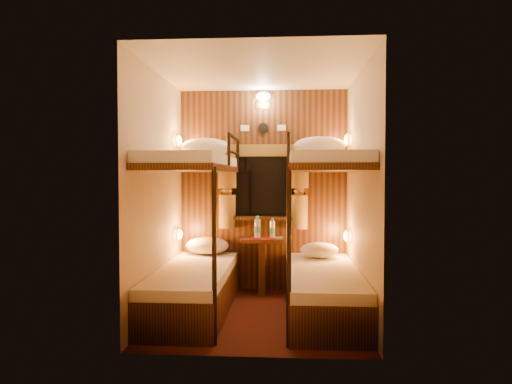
# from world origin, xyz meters

# --- Properties ---
(floor) EXTENTS (2.10, 2.10, 0.00)m
(floor) POSITION_xyz_m (0.00, 0.00, 0.00)
(floor) COLOR black
(floor) RESTS_ON ground
(ceiling) EXTENTS (2.10, 2.10, 0.00)m
(ceiling) POSITION_xyz_m (0.00, 0.00, 2.40)
(ceiling) COLOR silver
(ceiling) RESTS_ON wall_back
(wall_back) EXTENTS (2.40, 0.00, 2.40)m
(wall_back) POSITION_xyz_m (0.00, 1.05, 1.20)
(wall_back) COLOR #C6B293
(wall_back) RESTS_ON floor
(wall_front) EXTENTS (2.40, 0.00, 2.40)m
(wall_front) POSITION_xyz_m (0.00, -1.05, 1.20)
(wall_front) COLOR #C6B293
(wall_front) RESTS_ON floor
(wall_left) EXTENTS (0.00, 2.40, 2.40)m
(wall_left) POSITION_xyz_m (-1.00, 0.00, 1.20)
(wall_left) COLOR #C6B293
(wall_left) RESTS_ON floor
(wall_right) EXTENTS (0.00, 2.40, 2.40)m
(wall_right) POSITION_xyz_m (1.00, 0.00, 1.20)
(wall_right) COLOR #C6B293
(wall_right) RESTS_ON floor
(back_panel) EXTENTS (2.00, 0.03, 2.40)m
(back_panel) POSITION_xyz_m (0.00, 1.04, 1.20)
(back_panel) COLOR black
(back_panel) RESTS_ON floor
(bunk_left) EXTENTS (0.72, 1.90, 1.82)m
(bunk_left) POSITION_xyz_m (-0.65, 0.07, 0.56)
(bunk_left) COLOR black
(bunk_left) RESTS_ON floor
(bunk_right) EXTENTS (0.72, 1.90, 1.82)m
(bunk_right) POSITION_xyz_m (0.65, 0.07, 0.56)
(bunk_right) COLOR black
(bunk_right) RESTS_ON floor
(window) EXTENTS (1.00, 0.12, 0.79)m
(window) POSITION_xyz_m (0.00, 1.00, 1.18)
(window) COLOR black
(window) RESTS_ON back_panel
(curtains) EXTENTS (1.10, 0.22, 1.00)m
(curtains) POSITION_xyz_m (0.00, 0.97, 1.26)
(curtains) COLOR olive
(curtains) RESTS_ON back_panel
(back_fixtures) EXTENTS (0.54, 0.09, 0.48)m
(back_fixtures) POSITION_xyz_m (0.00, 1.00, 2.25)
(back_fixtures) COLOR black
(back_fixtures) RESTS_ON back_panel
(reading_lamps) EXTENTS (2.00, 0.20, 1.25)m
(reading_lamps) POSITION_xyz_m (-0.00, 0.70, 1.24)
(reading_lamps) COLOR orange
(reading_lamps) RESTS_ON wall_left
(table) EXTENTS (0.50, 0.34, 0.66)m
(table) POSITION_xyz_m (0.00, 0.85, 0.41)
(table) COLOR #5C2715
(table) RESTS_ON floor
(bottle_left) EXTENTS (0.07, 0.07, 0.26)m
(bottle_left) POSITION_xyz_m (-0.06, 0.86, 0.76)
(bottle_left) COLOR #99BFE5
(bottle_left) RESTS_ON table
(bottle_right) EXTENTS (0.07, 0.07, 0.23)m
(bottle_right) POSITION_xyz_m (0.12, 0.86, 0.75)
(bottle_right) COLOR #99BFE5
(bottle_right) RESTS_ON table
(sachet_a) EXTENTS (0.09, 0.07, 0.01)m
(sachet_a) POSITION_xyz_m (0.19, 0.88, 0.65)
(sachet_a) COLOR silver
(sachet_a) RESTS_ON table
(sachet_b) EXTENTS (0.10, 0.09, 0.01)m
(sachet_b) POSITION_xyz_m (0.19, 0.93, 0.65)
(sachet_b) COLOR silver
(sachet_b) RESTS_ON table
(pillow_lower_left) EXTENTS (0.51, 0.36, 0.20)m
(pillow_lower_left) POSITION_xyz_m (-0.65, 0.83, 0.56)
(pillow_lower_left) COLOR silver
(pillow_lower_left) RESTS_ON bunk_left
(pillow_lower_right) EXTENTS (0.43, 0.31, 0.17)m
(pillow_lower_right) POSITION_xyz_m (0.65, 0.69, 0.54)
(pillow_lower_right) COLOR silver
(pillow_lower_right) RESTS_ON bunk_right
(pillow_upper_left) EXTENTS (0.57, 0.41, 0.22)m
(pillow_upper_left) POSITION_xyz_m (-0.65, 0.75, 1.70)
(pillow_upper_left) COLOR silver
(pillow_upper_left) RESTS_ON bunk_left
(pillow_upper_right) EXTENTS (0.59, 0.42, 0.23)m
(pillow_upper_right) POSITION_xyz_m (0.65, 0.72, 1.70)
(pillow_upper_right) COLOR silver
(pillow_upper_right) RESTS_ON bunk_right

